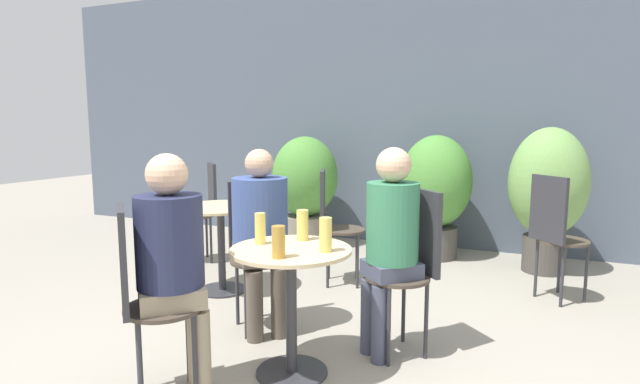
{
  "coord_description": "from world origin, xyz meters",
  "views": [
    {
      "loc": [
        0.99,
        -2.13,
        1.35
      ],
      "look_at": [
        -0.14,
        0.58,
        0.95
      ],
      "focal_mm": 28.0,
      "sensor_mm": 36.0,
      "label": 1
    }
  ],
  "objects_px": {
    "bistro_chair_1": "(255,240)",
    "potted_plant_1": "(435,189)",
    "seated_person_2": "(173,253)",
    "seated_person_0": "(390,232)",
    "bistro_chair_0": "(412,257)",
    "bistro_chair_4": "(205,203)",
    "bistro_chair_3": "(332,217)",
    "potted_plant_0": "(305,185)",
    "beer_glass_1": "(260,229)",
    "seated_person_1": "(261,225)",
    "cafe_table_far": "(221,228)",
    "potted_plant_2": "(548,189)",
    "cafe_table_near": "(291,284)",
    "beer_glass_0": "(302,225)",
    "beer_glass_3": "(326,235)",
    "bistro_chair_5": "(555,227)",
    "bistro_chair_2": "(142,288)",
    "beer_glass_2": "(279,242)"
  },
  "relations": [
    {
      "from": "bistro_chair_0",
      "to": "bistro_chair_1",
      "type": "distance_m",
      "value": 1.06
    },
    {
      "from": "seated_person_1",
      "to": "bistro_chair_1",
      "type": "bearing_deg",
      "value": 90.0
    },
    {
      "from": "bistro_chair_2",
      "to": "bistro_chair_4",
      "type": "distance_m",
      "value": 2.58
    },
    {
      "from": "bistro_chair_4",
      "to": "seated_person_0",
      "type": "bearing_deg",
      "value": 14.63
    },
    {
      "from": "beer_glass_1",
      "to": "potted_plant_0",
      "type": "height_order",
      "value": "potted_plant_0"
    },
    {
      "from": "bistro_chair_0",
      "to": "seated_person_2",
      "type": "xyz_separation_m",
      "value": [
        -0.96,
        -0.95,
        0.15
      ]
    },
    {
      "from": "potted_plant_1",
      "to": "beer_glass_3",
      "type": "bearing_deg",
      "value": -91.86
    },
    {
      "from": "bistro_chair_5",
      "to": "seated_person_1",
      "type": "bearing_deg",
      "value": 82.24
    },
    {
      "from": "bistro_chair_3",
      "to": "bistro_chair_4",
      "type": "bearing_deg",
      "value": 62.6
    },
    {
      "from": "seated_person_0",
      "to": "cafe_table_near",
      "type": "bearing_deg",
      "value": -90.0
    },
    {
      "from": "bistro_chair_1",
      "to": "potted_plant_0",
      "type": "xyz_separation_m",
      "value": [
        -0.61,
        2.15,
        0.1
      ]
    },
    {
      "from": "seated_person_2",
      "to": "seated_person_0",
      "type": "bearing_deg",
      "value": -90.0
    },
    {
      "from": "beer_glass_2",
      "to": "beer_glass_3",
      "type": "height_order",
      "value": "beer_glass_3"
    },
    {
      "from": "bistro_chair_4",
      "to": "seated_person_1",
      "type": "bearing_deg",
      "value": 1.55
    },
    {
      "from": "cafe_table_near",
      "to": "beer_glass_3",
      "type": "height_order",
      "value": "beer_glass_3"
    },
    {
      "from": "beer_glass_2",
      "to": "potted_plant_0",
      "type": "bearing_deg",
      "value": 112.0
    },
    {
      "from": "beer_glass_3",
      "to": "potted_plant_2",
      "type": "relative_size",
      "value": 0.13
    },
    {
      "from": "bistro_chair_0",
      "to": "seated_person_0",
      "type": "height_order",
      "value": "seated_person_0"
    },
    {
      "from": "bistro_chair_1",
      "to": "potted_plant_1",
      "type": "distance_m",
      "value": 2.36
    },
    {
      "from": "bistro_chair_0",
      "to": "bistro_chair_1",
      "type": "height_order",
      "value": "same"
    },
    {
      "from": "cafe_table_far",
      "to": "potted_plant_2",
      "type": "height_order",
      "value": "potted_plant_2"
    },
    {
      "from": "potted_plant_0",
      "to": "bistro_chair_3",
      "type": "bearing_deg",
      "value": -56.26
    },
    {
      "from": "seated_person_2",
      "to": "potted_plant_2",
      "type": "xyz_separation_m",
      "value": [
        1.74,
        3.03,
        0.04
      ]
    },
    {
      "from": "cafe_table_far",
      "to": "potted_plant_0",
      "type": "distance_m",
      "value": 1.68
    },
    {
      "from": "bistro_chair_3",
      "to": "potted_plant_2",
      "type": "bearing_deg",
      "value": -77.32
    },
    {
      "from": "cafe_table_near",
      "to": "cafe_table_far",
      "type": "height_order",
      "value": "same"
    },
    {
      "from": "seated_person_0",
      "to": "beer_glass_2",
      "type": "relative_size",
      "value": 7.67
    },
    {
      "from": "bistro_chair_3",
      "to": "bistro_chair_5",
      "type": "distance_m",
      "value": 1.73
    },
    {
      "from": "bistro_chair_0",
      "to": "bistro_chair_3",
      "type": "bearing_deg",
      "value": 176.98
    },
    {
      "from": "bistro_chair_2",
      "to": "beer_glass_0",
      "type": "relative_size",
      "value": 5.62
    },
    {
      "from": "seated_person_1",
      "to": "bistro_chair_5",
      "type": "bearing_deg",
      "value": -7.08
    },
    {
      "from": "beer_glass_0",
      "to": "cafe_table_far",
      "type": "bearing_deg",
      "value": 143.36
    },
    {
      "from": "bistro_chair_0",
      "to": "beer_glass_2",
      "type": "relative_size",
      "value": 6.1
    },
    {
      "from": "beer_glass_3",
      "to": "beer_glass_0",
      "type": "bearing_deg",
      "value": 139.0
    },
    {
      "from": "bistro_chair_4",
      "to": "beer_glass_3",
      "type": "relative_size",
      "value": 5.45
    },
    {
      "from": "bistro_chair_1",
      "to": "potted_plant_0",
      "type": "distance_m",
      "value": 2.24
    },
    {
      "from": "bistro_chair_0",
      "to": "bistro_chair_5",
      "type": "relative_size",
      "value": 1.0
    },
    {
      "from": "bistro_chair_2",
      "to": "potted_plant_2",
      "type": "height_order",
      "value": "potted_plant_2"
    },
    {
      "from": "bistro_chair_2",
      "to": "seated_person_2",
      "type": "height_order",
      "value": "seated_person_2"
    },
    {
      "from": "beer_glass_1",
      "to": "beer_glass_2",
      "type": "distance_m",
      "value": 0.31
    },
    {
      "from": "beer_glass_0",
      "to": "beer_glass_1",
      "type": "bearing_deg",
      "value": -135.0
    },
    {
      "from": "bistro_chair_1",
      "to": "bistro_chair_3",
      "type": "relative_size",
      "value": 1.0
    },
    {
      "from": "potted_plant_0",
      "to": "bistro_chair_1",
      "type": "bearing_deg",
      "value": -74.19
    },
    {
      "from": "beer_glass_2",
      "to": "bistro_chair_3",
      "type": "bearing_deg",
      "value": 102.92
    },
    {
      "from": "beer_glass_0",
      "to": "seated_person_1",
      "type": "bearing_deg",
      "value": 150.01
    },
    {
      "from": "beer_glass_1",
      "to": "potted_plant_0",
      "type": "xyz_separation_m",
      "value": [
        -0.94,
        2.66,
        -0.11
      ]
    },
    {
      "from": "bistro_chair_0",
      "to": "bistro_chair_4",
      "type": "xyz_separation_m",
      "value": [
        -2.32,
        1.2,
        0.0
      ]
    },
    {
      "from": "bistro_chair_5",
      "to": "beer_glass_1",
      "type": "distance_m",
      "value": 2.35
    },
    {
      "from": "cafe_table_far",
      "to": "seated_person_0",
      "type": "bearing_deg",
      "value": -20.9
    },
    {
      "from": "seated_person_0",
      "to": "beer_glass_3",
      "type": "bearing_deg",
      "value": -73.73
    }
  ]
}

